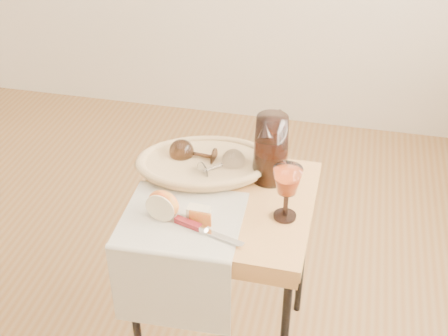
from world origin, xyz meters
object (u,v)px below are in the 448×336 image
(bread_basket, at_px, (205,165))
(apple_half, at_px, (164,204))
(tea_towel, at_px, (182,219))
(goblet_lying_a, at_px, (195,154))
(table_knife, at_px, (206,230))
(wine_goblet, at_px, (286,193))
(side_table, at_px, (225,278))
(goblet_lying_b, at_px, (220,165))
(pitcher, at_px, (271,149))

(bread_basket, relative_size, apple_half, 4.03)
(tea_towel, relative_size, apple_half, 3.61)
(goblet_lying_a, height_order, table_knife, goblet_lying_a)
(bread_basket, height_order, wine_goblet, wine_goblet)
(side_table, height_order, table_knife, table_knife)
(goblet_lying_b, xyz_separation_m, wine_goblet, (0.22, -0.14, 0.03))
(wine_goblet, bearing_deg, side_table, 165.90)
(tea_towel, distance_m, apple_half, 0.07)
(tea_towel, bearing_deg, goblet_lying_a, 94.44)
(tea_towel, xyz_separation_m, goblet_lying_a, (-0.03, 0.25, 0.05))
(goblet_lying_b, relative_size, wine_goblet, 0.72)
(goblet_lying_b, height_order, pitcher, pitcher)
(tea_towel, distance_m, goblet_lying_b, 0.23)
(pitcher, bearing_deg, tea_towel, -143.16)
(wine_goblet, relative_size, apple_half, 1.80)
(side_table, relative_size, wine_goblet, 3.89)
(table_knife, bearing_deg, apple_half, 179.02)
(goblet_lying_a, distance_m, table_knife, 0.32)
(tea_towel, height_order, bread_basket, bread_basket)
(bread_basket, distance_m, goblet_lying_a, 0.05)
(side_table, bearing_deg, tea_towel, -128.49)
(table_knife, bearing_deg, wine_goblet, 48.66)
(wine_goblet, relative_size, table_knife, 0.80)
(bread_basket, relative_size, wine_goblet, 2.24)
(goblet_lying_a, bearing_deg, tea_towel, 101.46)
(side_table, height_order, tea_towel, tea_towel)
(side_table, height_order, goblet_lying_b, goblet_lying_b)
(apple_half, bearing_deg, wine_goblet, 21.79)
(pitcher, xyz_separation_m, apple_half, (-0.25, -0.25, -0.06))
(apple_half, bearing_deg, tea_towel, 10.38)
(goblet_lying_b, bearing_deg, bread_basket, 114.94)
(table_knife, bearing_deg, goblet_lying_a, 127.23)
(table_knife, bearing_deg, pitcher, 84.48)
(bread_basket, height_order, apple_half, apple_half)
(wine_goblet, distance_m, table_knife, 0.24)
(goblet_lying_a, xyz_separation_m, goblet_lying_b, (0.09, -0.04, -0.00))
(pitcher, distance_m, table_knife, 0.33)
(tea_towel, xyz_separation_m, table_knife, (0.08, -0.04, 0.01))
(goblet_lying_a, relative_size, table_knife, 0.62)
(tea_towel, xyz_separation_m, pitcher, (0.20, 0.25, 0.10))
(side_table, relative_size, bread_basket, 1.73)
(goblet_lying_b, distance_m, pitcher, 0.16)
(pitcher, xyz_separation_m, wine_goblet, (0.07, -0.17, -0.02))
(tea_towel, relative_size, wine_goblet, 2.01)
(goblet_lying_b, xyz_separation_m, pitcher, (0.14, 0.03, 0.06))
(goblet_lying_b, distance_m, wine_goblet, 0.26)
(pitcher, xyz_separation_m, table_knife, (-0.12, -0.29, -0.09))
(wine_goblet, xyz_separation_m, apple_half, (-0.32, -0.08, -0.03))
(goblet_lying_a, distance_m, goblet_lying_b, 0.10)
(bread_basket, height_order, pitcher, pitcher)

